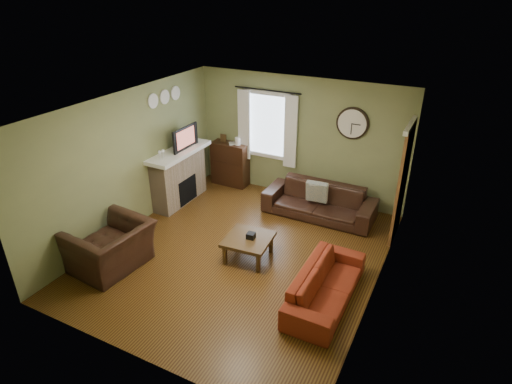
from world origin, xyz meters
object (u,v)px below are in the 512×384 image
at_px(sofa_red, 326,285).
at_px(bookshelf, 230,164).
at_px(coffee_table, 248,248).
at_px(sofa_brown, 319,201).
at_px(armchair, 111,247).

bearing_deg(sofa_red, bookshelf, 48.76).
bearing_deg(coffee_table, sofa_red, -15.85).
distance_m(bookshelf, sofa_brown, 2.40).
xyz_separation_m(sofa_brown, armchair, (-2.46, -3.19, 0.07)).
relative_size(sofa_red, coffee_table, 2.46).
distance_m(sofa_red, armchair, 3.50).
xyz_separation_m(bookshelf, sofa_brown, (2.34, -0.49, -0.18)).
height_order(armchair, coffee_table, armchair).
distance_m(bookshelf, sofa_red, 4.37).
bearing_deg(sofa_brown, sofa_red, -68.36).
relative_size(armchair, coffee_table, 1.59).
relative_size(bookshelf, sofa_red, 0.54).
height_order(bookshelf, coffee_table, bookshelf).
xyz_separation_m(bookshelf, armchair, (-0.13, -3.69, -0.11)).
xyz_separation_m(armchair, coffee_table, (1.89, 1.24, -0.19)).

